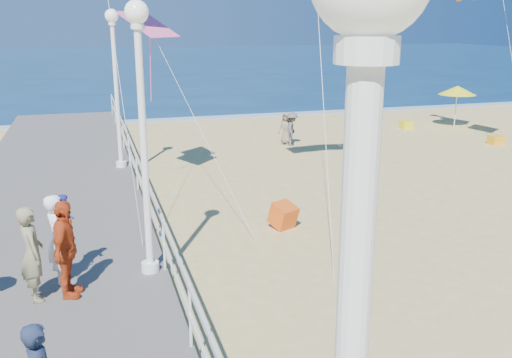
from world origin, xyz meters
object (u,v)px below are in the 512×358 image
object	(u,v)px
beach_umbrella	(457,90)
beach_walker_a	(292,129)
lamp_post_mid	(142,113)
box_kite	(283,218)
lamp_post_far	(115,73)
beach_chair_right	(496,140)
spectator_6	(32,254)
beach_walker_c	(286,128)
woman_holding_toddler	(58,239)
spectator_3	(66,249)
beach_chair_left	(406,125)
toddler_held	(65,216)

from	to	relation	value
beach_umbrella	beach_walker_a	bearing A→B (deg)	-169.28
lamp_post_mid	box_kite	bearing A→B (deg)	34.48
lamp_post_far	beach_chair_right	size ratio (longest dim) A/B	9.67
spectator_6	beach_walker_a	distance (m)	16.24
beach_walker_c	beach_umbrella	size ratio (longest dim) A/B	0.67
woman_holding_toddler	beach_walker_a	distance (m)	15.48
spectator_6	beach_chair_right	distance (m)	21.40
spectator_3	beach_walker_a	xyz separation A→B (m)	(9.16, 13.04, -0.59)
beach_walker_c	beach_umbrella	bearing A→B (deg)	57.96
beach_umbrella	spectator_6	bearing A→B (deg)	-142.59
lamp_post_mid	spectator_6	world-z (taller)	lamp_post_mid
lamp_post_far	spectator_6	distance (m)	10.12
beach_walker_a	box_kite	distance (m)	10.51
beach_chair_left	spectator_6	bearing A→B (deg)	-137.86
lamp_post_mid	woman_holding_toddler	size ratio (longest dim) A/B	2.99
lamp_post_mid	beach_chair_right	size ratio (longest dim) A/B	9.67
spectator_6	box_kite	distance (m)	6.81
spectator_6	beach_chair_left	distance (m)	22.59
lamp_post_mid	lamp_post_far	world-z (taller)	same
beach_walker_c	beach_chair_right	xyz separation A→B (m)	(8.98, -2.71, -0.52)
beach_chair_left	woman_holding_toddler	bearing A→B (deg)	-138.35
toddler_held	beach_umbrella	bearing A→B (deg)	-60.86
lamp_post_far	beach_chair_right	world-z (taller)	lamp_post_far
lamp_post_mid	box_kite	size ratio (longest dim) A/B	8.87
lamp_post_far	lamp_post_mid	bearing A→B (deg)	-90.00
toddler_held	beach_umbrella	distance (m)	23.44
lamp_post_far	toddler_held	size ratio (longest dim) A/B	6.06
spectator_6	beach_umbrella	size ratio (longest dim) A/B	0.84
toddler_held	spectator_3	xyz separation A→B (m)	(0.01, -0.84, -0.36)
lamp_post_far	box_kite	distance (m)	8.16
toddler_held	spectator_6	bearing A→B (deg)	136.14
lamp_post_far	beach_walker_a	xyz separation A→B (m)	(7.60, 3.38, -2.92)
spectator_3	beach_chair_left	bearing A→B (deg)	-33.93
lamp_post_mid	beach_umbrella	size ratio (longest dim) A/B	2.49
lamp_post_far	beach_chair_left	world-z (taller)	lamp_post_far
woman_holding_toddler	beach_chair_right	world-z (taller)	woman_holding_toddler
lamp_post_mid	beach_walker_a	bearing A→B (deg)	58.45
lamp_post_far	spectator_3	size ratio (longest dim) A/B	2.87
box_kite	lamp_post_mid	bearing A→B (deg)	-170.32
woman_holding_toddler	beach_walker_c	xyz separation A→B (m)	(9.15, 12.68, -0.57)
lamp_post_far	beach_walker_a	size ratio (longest dim) A/B	3.61
box_kite	spectator_6	bearing A→B (deg)	-176.39
box_kite	beach_chair_left	xyz separation A→B (m)	(10.81, 11.93, -0.10)
beach_chair_left	beach_chair_right	world-z (taller)	same
beach_chair_right	box_kite	bearing A→B (deg)	-149.65
spectator_3	box_kite	distance (m)	6.34
spectator_3	beach_umbrella	size ratio (longest dim) A/B	0.87
beach_walker_c	box_kite	size ratio (longest dim) A/B	2.39
woman_holding_toddler	spectator_3	size ratio (longest dim) A/B	0.96
lamp_post_mid	spectator_6	size ratio (longest dim) A/B	2.97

